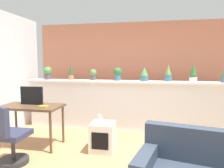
# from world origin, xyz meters

# --- Properties ---
(divider_wall) EXTENTS (4.74, 0.16, 1.09)m
(divider_wall) POSITION_xyz_m (0.00, 2.00, 0.54)
(divider_wall) COLOR white
(divider_wall) RESTS_ON ground
(plant_shelf) EXTENTS (4.74, 0.34, 0.04)m
(plant_shelf) POSITION_xyz_m (0.00, 1.96, 1.11)
(plant_shelf) COLOR white
(plant_shelf) RESTS_ON divider_wall
(brick_wall_behind) EXTENTS (4.74, 0.10, 2.50)m
(brick_wall_behind) POSITION_xyz_m (0.00, 2.60, 1.25)
(brick_wall_behind) COLOR #AD664C
(brick_wall_behind) RESTS_ON ground
(potted_plant_0) EXTENTS (0.19, 0.19, 0.30)m
(potted_plant_0) POSITION_xyz_m (-1.92, 1.94, 1.29)
(potted_plant_0) COLOR #4C4C51
(potted_plant_0) RESTS_ON plant_shelf
(potted_plant_1) EXTENTS (0.12, 0.12, 0.38)m
(potted_plant_1) POSITION_xyz_m (-1.36, 1.98, 1.30)
(potted_plant_1) COLOR #C66B42
(potted_plant_1) RESTS_ON plant_shelf
(potted_plant_2) EXTENTS (0.14, 0.14, 0.25)m
(potted_plant_2) POSITION_xyz_m (-0.82, 1.96, 1.26)
(potted_plant_2) COLOR #4C4C51
(potted_plant_2) RESTS_ON plant_shelf
(potted_plant_3) EXTENTS (0.18, 0.18, 0.29)m
(potted_plant_3) POSITION_xyz_m (-0.25, 1.95, 1.29)
(potted_plant_3) COLOR #386B84
(potted_plant_3) RESTS_ON plant_shelf
(potted_plant_4) EXTENTS (0.17, 0.17, 0.30)m
(potted_plant_4) POSITION_xyz_m (0.33, 1.93, 1.27)
(potted_plant_4) COLOR #386B84
(potted_plant_4) RESTS_ON plant_shelf
(potted_plant_5) EXTENTS (0.15, 0.15, 0.37)m
(potted_plant_5) POSITION_xyz_m (0.83, 1.99, 1.29)
(potted_plant_5) COLOR #386B84
(potted_plant_5) RESTS_ON plant_shelf
(potted_plant_6) EXTENTS (0.16, 0.16, 0.40)m
(potted_plant_6) POSITION_xyz_m (1.34, 1.98, 1.29)
(potted_plant_6) COLOR silver
(potted_plant_6) RESTS_ON plant_shelf
(desk) EXTENTS (1.10, 0.60, 0.75)m
(desk) POSITION_xyz_m (-1.65, 0.78, 0.67)
(desk) COLOR brown
(desk) RESTS_ON ground
(tv_monitor) EXTENTS (0.44, 0.04, 0.33)m
(tv_monitor) POSITION_xyz_m (-1.68, 0.86, 0.92)
(tv_monitor) COLOR black
(tv_monitor) RESTS_ON desk
(office_chair) EXTENTS (0.51, 0.51, 0.91)m
(office_chair) POSITION_xyz_m (-1.57, 0.04, 0.39)
(office_chair) COLOR #262628
(office_chair) RESTS_ON ground
(side_cube_shelf) EXTENTS (0.40, 0.41, 0.50)m
(side_cube_shelf) POSITION_xyz_m (-0.32, 0.78, 0.25)
(side_cube_shelf) COLOR silver
(side_cube_shelf) RESTS_ON ground
(vase_on_shelf) EXTENTS (0.08, 0.08, 0.12)m
(vase_on_shelf) POSITION_xyz_m (-0.37, 0.82, 0.56)
(vase_on_shelf) COLOR silver
(vase_on_shelf) RESTS_ON side_cube_shelf
(book_on_desk) EXTENTS (0.15, 0.11, 0.04)m
(book_on_desk) POSITION_xyz_m (-1.34, 0.65, 0.77)
(book_on_desk) COLOR gold
(book_on_desk) RESTS_ON desk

